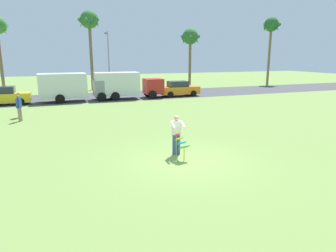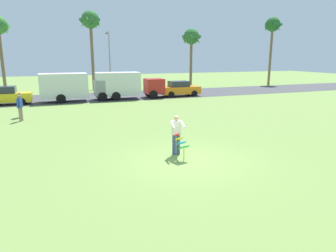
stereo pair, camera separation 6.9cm
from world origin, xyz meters
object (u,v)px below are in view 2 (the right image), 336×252
Objects in this scene: parked_truck_grey_van at (73,86)px; palm_tree_centre_far at (191,39)px; person_walker_near at (20,107)px; person_walker_far at (20,104)px; parked_car_yellow at (5,96)px; kite_held at (181,144)px; person_kite_flyer at (176,133)px; palm_tree_far_left at (273,28)px; palm_tree_right_near at (91,23)px; parked_truck_red_cab at (126,85)px; parked_car_orange at (180,89)px; streetlight_pole at (109,57)px.

palm_tree_centre_far is (16.06, 8.65, 5.00)m from parked_truck_grey_van.
person_walker_near is 1.00× the size of person_walker_far.
person_walker_near is (1.88, -8.01, 0.16)m from parked_car_yellow.
parked_car_yellow is at bearing 114.93° from kite_held.
person_kite_flyer is 1.00× the size of person_walker_near.
palm_tree_centre_far is 13.20m from palm_tree_far_left.
parked_truck_red_cab is at bearing -77.68° from palm_tree_right_near.
palm_tree_right_near reaches higher than parked_truck_red_cab.
kite_held is 18.99m from parked_truck_grey_van.
parked_truck_grey_van is (-3.06, 18.01, 0.46)m from person_kite_flyer.
parked_car_yellow is at bearing -158.36° from palm_tree_centre_far.
parked_truck_red_cab reaches higher than parked_car_orange.
palm_tree_far_left reaches higher than palm_tree_right_near.
parked_car_orange is at bearing -51.79° from streetlight_pole.
palm_tree_right_near is at bearing 130.10° from parked_car_orange.
parked_car_yellow is 0.63× the size of parked_truck_red_cab.
parked_truck_red_cab is at bearing -0.01° from parked_truck_grey_van.
person_walker_far is at bearing -121.69° from streetlight_pole.
person_walker_far is (-0.10, 1.40, 0.00)m from person_walker_near.
parked_car_yellow is (-8.71, 18.74, 0.07)m from kite_held.
person_walker_near is (-8.88, -8.01, -0.48)m from parked_truck_red_cab.
person_kite_flyer is 12.15m from person_walker_near.
palm_tree_centre_far reaches higher than person_kite_flyer.
person_walker_far reaches higher than parked_car_yellow.
palm_tree_centre_far is at bearing 37.32° from person_walker_far.
person_walker_far is (-33.09, -15.16, -7.30)m from palm_tree_far_left.
palm_tree_right_near is 1.35× the size of streetlight_pole.
palm_tree_far_left is 5.64× the size of person_walker_near.
parked_car_yellow is at bearing -166.22° from palm_tree_far_left.
palm_tree_centre_far is 11.55m from streetlight_pole.
palm_tree_centre_far is at bearing 179.58° from palm_tree_far_left.
kite_held is 0.25× the size of parked_car_orange.
parked_car_yellow is at bearing 103.21° from person_walker_near.
palm_tree_centre_far is (21.80, 8.65, 5.64)m from parked_car_yellow.
person_walker_far is at bearing -155.84° from parked_car_orange.
parked_truck_grey_van is 8.90m from person_walker_near.
person_walker_far is (-8.77, -14.20, -3.06)m from streetlight_pole.
parked_truck_grey_van is 0.71× the size of palm_tree_right_near.
parked_truck_grey_van is at bearing 99.04° from kite_held.
parked_truck_grey_van is at bearing 59.13° from person_walker_far.
palm_tree_right_near reaches higher than parked_truck_grey_van.
palm_tree_far_left is 5.64× the size of person_walker_far.
kite_held is 30.89m from palm_tree_centre_far.
parked_truck_red_cab reaches higher than parked_car_yellow.
palm_tree_right_near reaches higher than person_kite_flyer.
parked_car_orange is 2.43× the size of person_walker_far.
palm_tree_right_near is (8.75, 9.22, 7.20)m from parked_car_yellow.
parked_truck_red_cab is 11.97m from person_walker_near.
person_walker_near is at bearing -115.67° from parked_truck_grey_van.
palm_tree_right_near reaches higher than person_walker_far.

